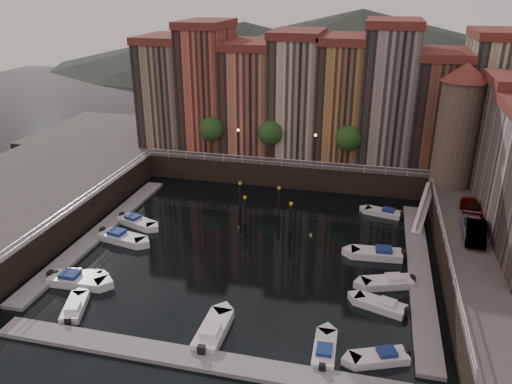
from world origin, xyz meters
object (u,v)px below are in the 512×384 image
(corner_tower, at_px, (458,123))
(car_c, at_px, (474,229))
(boat_left_2, at_px, (121,238))
(boat_left_0, at_px, (76,280))
(boat_left_1, at_px, (78,276))
(car_a, at_px, (471,209))
(mooring_pilings, at_px, (263,207))
(car_b, at_px, (476,233))
(gangway, at_px, (424,206))

(corner_tower, xyz_separation_m, car_c, (0.67, -13.19, -6.46))
(corner_tower, height_order, car_c, corner_tower)
(corner_tower, distance_m, boat_left_2, 38.34)
(car_c, bearing_deg, boat_left_2, -171.55)
(boat_left_0, relative_size, boat_left_2, 0.99)
(boat_left_1, bearing_deg, boat_left_0, -83.86)
(boat_left_1, relative_size, car_a, 0.98)
(boat_left_0, bearing_deg, car_c, 17.14)
(mooring_pilings, distance_m, boat_left_2, 15.43)
(boat_left_0, bearing_deg, corner_tower, 34.98)
(mooring_pilings, height_order, car_b, car_b)
(corner_tower, relative_size, boat_left_1, 3.28)
(boat_left_1, distance_m, boat_left_2, 7.45)
(car_c, bearing_deg, car_a, 86.81)
(boat_left_0, bearing_deg, gangway, 32.05)
(gangway, distance_m, boat_left_0, 36.50)
(corner_tower, bearing_deg, mooring_pilings, -157.15)
(boat_left_0, bearing_deg, boat_left_1, 107.57)
(boat_left_1, bearing_deg, gangway, 19.37)
(car_a, distance_m, car_b, 5.55)
(gangway, distance_m, car_b, 10.34)
(mooring_pilings, height_order, boat_left_1, mooring_pilings)
(car_c, bearing_deg, boat_left_0, -158.36)
(boat_left_1, bearing_deg, mooring_pilings, 36.15)
(corner_tower, relative_size, mooring_pilings, 1.97)
(boat_left_2, relative_size, car_a, 1.24)
(corner_tower, relative_size, car_a, 3.20)
(boat_left_2, distance_m, car_a, 35.41)
(boat_left_1, xyz_separation_m, car_c, (34.13, 10.86, 3.41))
(mooring_pilings, relative_size, car_b, 1.46)
(car_a, xyz_separation_m, car_b, (-0.45, -5.53, 0.05))
(gangway, distance_m, mooring_pilings, 17.65)
(boat_left_0, distance_m, car_c, 35.95)
(gangway, bearing_deg, corner_tower, 57.20)
(gangway, distance_m, boat_left_1, 36.31)
(boat_left_0, bearing_deg, car_b, 15.89)
(boat_left_2, height_order, car_a, car_a)
(car_c, bearing_deg, boat_left_1, -159.67)
(car_b, bearing_deg, gangway, 118.43)
(corner_tower, bearing_deg, car_a, -82.22)
(car_a, bearing_deg, boat_left_1, -156.90)
(mooring_pilings, distance_m, boat_left_1, 20.57)
(boat_left_1, height_order, boat_left_2, boat_left_2)
(corner_tower, bearing_deg, boat_left_2, -153.37)
(mooring_pilings, distance_m, car_b, 21.63)
(boat_left_0, distance_m, boat_left_2, 8.21)
(boat_left_1, relative_size, boat_left_2, 0.79)
(mooring_pilings, bearing_deg, car_b, -14.89)
(gangway, relative_size, boat_left_2, 1.55)
(corner_tower, height_order, car_b, corner_tower)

